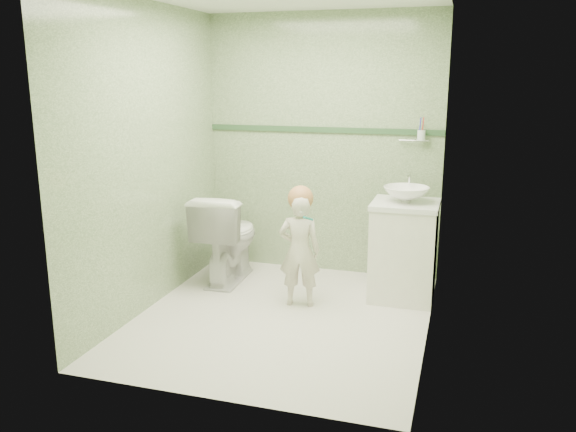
% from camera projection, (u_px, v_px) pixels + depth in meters
% --- Properties ---
extents(ground, '(2.50, 2.50, 0.00)m').
position_uv_depth(ground, '(282.00, 317.00, 4.58)').
color(ground, silver).
rests_on(ground, ground).
extents(room_shell, '(2.50, 2.54, 2.40)m').
position_uv_depth(room_shell, '(282.00, 165.00, 4.30)').
color(room_shell, gray).
rests_on(room_shell, ground).
extents(trim_stripe, '(2.20, 0.02, 0.05)m').
position_uv_depth(trim_stripe, '(322.00, 130.00, 5.41)').
color(trim_stripe, '#2F5030').
rests_on(trim_stripe, room_shell).
extents(vanity, '(0.52, 0.50, 0.80)m').
position_uv_depth(vanity, '(403.00, 252.00, 4.90)').
color(vanity, white).
rests_on(vanity, ground).
extents(counter, '(0.54, 0.52, 0.04)m').
position_uv_depth(counter, '(406.00, 204.00, 4.80)').
color(counter, white).
rests_on(counter, vanity).
extents(basin, '(0.37, 0.37, 0.13)m').
position_uv_depth(basin, '(406.00, 194.00, 4.78)').
color(basin, white).
rests_on(basin, counter).
extents(faucet, '(0.03, 0.13, 0.18)m').
position_uv_depth(faucet, '(409.00, 181.00, 4.94)').
color(faucet, silver).
rests_on(faucet, counter).
extents(cup_holder, '(0.26, 0.07, 0.21)m').
position_uv_depth(cup_holder, '(420.00, 135.00, 5.11)').
color(cup_holder, silver).
rests_on(cup_holder, room_shell).
extents(toilet, '(0.48, 0.82, 0.82)m').
position_uv_depth(toilet, '(228.00, 237.00, 5.34)').
color(toilet, white).
rests_on(toilet, ground).
extents(toddler, '(0.37, 0.28, 0.92)m').
position_uv_depth(toddler, '(299.00, 251.00, 4.73)').
color(toddler, beige).
rests_on(toddler, ground).
extents(hair_cap, '(0.21, 0.21, 0.21)m').
position_uv_depth(hair_cap, '(301.00, 198.00, 4.66)').
color(hair_cap, '#B37646').
rests_on(hair_cap, toddler).
extents(teal_toothbrush, '(0.11, 0.14, 0.08)m').
position_uv_depth(teal_toothbrush, '(307.00, 218.00, 4.53)').
color(teal_toothbrush, '#14857F').
rests_on(teal_toothbrush, toddler).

